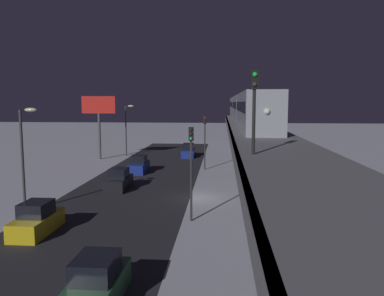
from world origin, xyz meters
The scene contains 15 objects.
ground_plane centered at (0.00, 0.00, 0.00)m, with size 240.00×240.00×0.00m, color silver.
avenue_asphalt centered at (6.05, 0.00, 0.00)m, with size 11.00×85.15×0.01m, color #28282D.
elevated_railway centered at (-5.12, 0.00, 4.76)m, with size 5.00×85.15×5.54m.
subway_train centered at (-5.21, -23.43, 7.32)m, with size 2.94×55.47×3.40m.
rail_signal centered at (-3.59, 12.98, 8.26)m, with size 0.36×0.41×4.00m.
sedan_blue centered at (2.85, -24.66, 0.79)m, with size 1.91×4.59×1.97m.
sedan_blue_2 centered at (7.45, -11.57, 0.80)m, with size 1.80×4.30×1.97m.
sedan_yellow centered at (9.25, 9.36, 0.80)m, with size 1.80×4.21×1.97m.
sedan_black centered at (7.45, -2.84, 0.80)m, with size 1.80×4.13×1.97m.
sedan_green centered at (2.85, 17.24, 0.80)m, with size 1.80×4.31×1.97m.
traffic_light_near centered at (-0.05, 6.22, 4.20)m, with size 0.32×0.44×6.40m.
traffic_light_mid centered at (-0.05, -13.95, 4.20)m, with size 0.32×0.44×6.40m.
commercial_billboard centered at (15.22, -21.28, 6.83)m, with size 4.80×0.36×8.90m.
street_lamp_near centered at (12.12, 5.00, 4.81)m, with size 1.35×0.44×7.65m.
street_lamp_far centered at (12.12, -25.00, 4.81)m, with size 1.35×0.44×7.65m.
Camera 1 is at (-2.09, 31.33, 8.01)m, focal length 35.70 mm.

